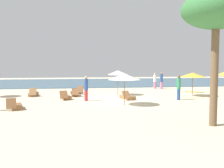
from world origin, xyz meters
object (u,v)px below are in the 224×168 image
object	(u,v)px
lounger_0	(127,97)
lounger_6	(33,94)
lounger_2	(75,94)
lounger_1	(77,92)
person_2	(179,87)
lounger_5	(16,106)
umbrella_3	(124,77)
person_1	(161,81)
surfboard	(194,92)
palm_2	(216,12)
person_0	(155,81)
umbrella_0	(118,73)
person_4	(86,88)
lounger_3	(66,97)
umbrella_2	(193,75)

from	to	relation	value
lounger_0	lounger_6	size ratio (longest dim) A/B	1.06
lounger_6	lounger_2	bearing A→B (deg)	-7.99
lounger_1	person_2	world-z (taller)	person_2
person_2	lounger_5	bearing A→B (deg)	-167.39
lounger_1	lounger_5	size ratio (longest dim) A/B	1.00
umbrella_3	person_1	world-z (taller)	umbrella_3
person_2	surfboard	distance (m)	6.17
palm_2	surfboard	size ratio (longest dim) A/B	2.92
umbrella_3	surfboard	xyz separation A→B (m)	(8.03, 7.01, -1.87)
umbrella_3	person_0	xyz separation A→B (m)	(5.33, 10.81, -1.04)
lounger_6	person_1	bearing A→B (deg)	18.35
person_2	surfboard	bearing A→B (deg)	55.19
lounger_1	surfboard	bearing A→B (deg)	-1.52
umbrella_3	lounger_6	size ratio (longest dim) A/B	1.30
umbrella_0	lounger_1	world-z (taller)	umbrella_0
person_2	palm_2	xyz separation A→B (m)	(-1.63, -8.32, 4.08)
lounger_6	person_4	distance (m)	5.65
lounger_5	person_2	size ratio (longest dim) A/B	0.91
lounger_0	lounger_6	distance (m)	8.12
lounger_1	lounger_5	world-z (taller)	same
person_4	palm_2	distance (m)	11.02
person_4	lounger_3	bearing A→B (deg)	142.88
lounger_2	lounger_3	distance (m)	2.08
lounger_1	lounger_0	bearing A→B (deg)	-49.56
lounger_5	person_2	world-z (taller)	person_2
lounger_6	person_1	world-z (taller)	person_1
umbrella_3	lounger_3	world-z (taller)	umbrella_3
lounger_1	lounger_2	size ratio (longest dim) A/B	1.02
umbrella_0	lounger_0	world-z (taller)	umbrella_0
umbrella_3	lounger_2	distance (m)	6.60
umbrella_3	lounger_1	xyz separation A→B (m)	(-3.02, 7.30, -1.73)
surfboard	lounger_1	bearing A→B (deg)	178.48
lounger_5	umbrella_0	bearing A→B (deg)	39.78
lounger_0	lounger_1	xyz separation A→B (m)	(-3.79, 4.44, 0.01)
surfboard	person_0	bearing A→B (deg)	125.31
umbrella_0	lounger_5	distance (m)	9.63
lounger_6	person_0	xyz separation A→B (m)	(12.06, 4.83, 0.68)
person_2	umbrella_3	bearing A→B (deg)	-156.22
umbrella_2	palm_2	bearing A→B (deg)	-109.37
umbrella_2	lounger_5	xyz separation A→B (m)	(-13.35, -4.48, -1.64)
umbrella_0	person_1	bearing A→B (deg)	40.72
umbrella_3	palm_2	bearing A→B (deg)	-65.23
lounger_3	palm_2	bearing A→B (deg)	-55.16
umbrella_0	lounger_0	xyz separation A→B (m)	(0.32, -2.65, -1.79)
surfboard	umbrella_2	bearing A→B (deg)	-116.14
lounger_2	lounger_3	size ratio (longest dim) A/B	0.97
umbrella_2	person_1	bearing A→B (deg)	96.28
umbrella_0	person_1	distance (m)	7.19
lounger_0	lounger_2	world-z (taller)	lounger_0
lounger_3	person_4	size ratio (longest dim) A/B	0.94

